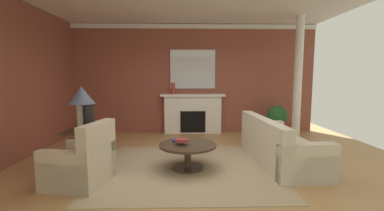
{
  "coord_description": "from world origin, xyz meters",
  "views": [
    {
      "loc": [
        -0.11,
        -4.31,
        1.61
      ],
      "look_at": [
        0.02,
        1.03,
        1.0
      ],
      "focal_mm": 23.63,
      "sensor_mm": 36.0,
      "label": 1
    }
  ],
  "objects_px": {
    "sofa": "(278,147)",
    "armchair_near_window": "(82,164)",
    "side_table": "(84,146)",
    "coffee_table": "(188,150)",
    "mantel_mirror": "(193,69)",
    "vase_on_side_table": "(89,118)",
    "potted_plant": "(277,118)",
    "fireplace": "(193,115)",
    "table_lamp": "(82,99)",
    "vase_mantel_left": "(173,89)"
  },
  "relations": [
    {
      "from": "sofa",
      "to": "coffee_table",
      "type": "bearing_deg",
      "value": -170.64
    },
    {
      "from": "sofa",
      "to": "potted_plant",
      "type": "bearing_deg",
      "value": 70.71
    },
    {
      "from": "sofa",
      "to": "vase_on_side_table",
      "type": "height_order",
      "value": "vase_on_side_table"
    },
    {
      "from": "table_lamp",
      "to": "vase_mantel_left",
      "type": "height_order",
      "value": "table_lamp"
    },
    {
      "from": "mantel_mirror",
      "to": "sofa",
      "type": "relative_size",
      "value": 0.59
    },
    {
      "from": "side_table",
      "to": "armchair_near_window",
      "type": "bearing_deg",
      "value": -71.5
    },
    {
      "from": "side_table",
      "to": "vase_on_side_table",
      "type": "bearing_deg",
      "value": -38.66
    },
    {
      "from": "armchair_near_window",
      "to": "potted_plant",
      "type": "xyz_separation_m",
      "value": [
        4.05,
        3.04,
        0.19
      ]
    },
    {
      "from": "mantel_mirror",
      "to": "side_table",
      "type": "height_order",
      "value": "mantel_mirror"
    },
    {
      "from": "sofa",
      "to": "armchair_near_window",
      "type": "distance_m",
      "value": 3.41
    },
    {
      "from": "side_table",
      "to": "table_lamp",
      "type": "relative_size",
      "value": 0.93
    },
    {
      "from": "side_table",
      "to": "vase_mantel_left",
      "type": "bearing_deg",
      "value": 62.21
    },
    {
      "from": "side_table",
      "to": "fireplace",
      "type": "bearing_deg",
      "value": 54.38
    },
    {
      "from": "fireplace",
      "to": "sofa",
      "type": "distance_m",
      "value": 2.97
    },
    {
      "from": "sofa",
      "to": "armchair_near_window",
      "type": "height_order",
      "value": "armchair_near_window"
    },
    {
      "from": "armchair_near_window",
      "to": "coffee_table",
      "type": "distance_m",
      "value": 1.71
    },
    {
      "from": "potted_plant",
      "to": "side_table",
      "type": "bearing_deg",
      "value": -150.73
    },
    {
      "from": "mantel_mirror",
      "to": "coffee_table",
      "type": "height_order",
      "value": "mantel_mirror"
    },
    {
      "from": "fireplace",
      "to": "vase_mantel_left",
      "type": "bearing_deg",
      "value": -174.89
    },
    {
      "from": "side_table",
      "to": "vase_on_side_table",
      "type": "distance_m",
      "value": 0.55
    },
    {
      "from": "coffee_table",
      "to": "potted_plant",
      "type": "xyz_separation_m",
      "value": [
        2.45,
        2.45,
        0.16
      ]
    },
    {
      "from": "sofa",
      "to": "vase_on_side_table",
      "type": "bearing_deg",
      "value": -174.1
    },
    {
      "from": "fireplace",
      "to": "mantel_mirror",
      "type": "height_order",
      "value": "mantel_mirror"
    },
    {
      "from": "fireplace",
      "to": "table_lamp",
      "type": "relative_size",
      "value": 2.4
    },
    {
      "from": "fireplace",
      "to": "potted_plant",
      "type": "distance_m",
      "value": 2.32
    },
    {
      "from": "coffee_table",
      "to": "side_table",
      "type": "xyz_separation_m",
      "value": [
        -1.82,
        0.05,
        0.06
      ]
    },
    {
      "from": "fireplace",
      "to": "table_lamp",
      "type": "xyz_separation_m",
      "value": [
        -1.98,
        -2.77,
        0.69
      ]
    },
    {
      "from": "fireplace",
      "to": "side_table",
      "type": "relative_size",
      "value": 2.57
    },
    {
      "from": "coffee_table",
      "to": "side_table",
      "type": "relative_size",
      "value": 1.43
    },
    {
      "from": "side_table",
      "to": "vase_mantel_left",
      "type": "relative_size",
      "value": 2.21
    },
    {
      "from": "sofa",
      "to": "side_table",
      "type": "xyz_separation_m",
      "value": [
        -3.51,
        -0.23,
        0.1
      ]
    },
    {
      "from": "sofa",
      "to": "armchair_near_window",
      "type": "bearing_deg",
      "value": -165.12
    },
    {
      "from": "fireplace",
      "to": "vase_mantel_left",
      "type": "height_order",
      "value": "vase_mantel_left"
    },
    {
      "from": "table_lamp",
      "to": "vase_mantel_left",
      "type": "distance_m",
      "value": 3.07
    },
    {
      "from": "table_lamp",
      "to": "potted_plant",
      "type": "xyz_separation_m",
      "value": [
        4.27,
        2.39,
        -0.73
      ]
    },
    {
      "from": "coffee_table",
      "to": "side_table",
      "type": "distance_m",
      "value": 1.82
    },
    {
      "from": "sofa",
      "to": "table_lamp",
      "type": "height_order",
      "value": "table_lamp"
    },
    {
      "from": "side_table",
      "to": "coffee_table",
      "type": "bearing_deg",
      "value": -1.65
    },
    {
      "from": "fireplace",
      "to": "armchair_near_window",
      "type": "height_order",
      "value": "fireplace"
    },
    {
      "from": "side_table",
      "to": "potted_plant",
      "type": "height_order",
      "value": "potted_plant"
    },
    {
      "from": "vase_mantel_left",
      "to": "potted_plant",
      "type": "xyz_separation_m",
      "value": [
        2.84,
        -0.32,
        -0.79
      ]
    },
    {
      "from": "mantel_mirror",
      "to": "vase_on_side_table",
      "type": "bearing_deg",
      "value": -121.35
    },
    {
      "from": "vase_on_side_table",
      "to": "potted_plant",
      "type": "height_order",
      "value": "vase_on_side_table"
    },
    {
      "from": "sofa",
      "to": "vase_mantel_left",
      "type": "xyz_separation_m",
      "value": [
        -2.08,
        2.49,
        0.98
      ]
    },
    {
      "from": "sofa",
      "to": "side_table",
      "type": "distance_m",
      "value": 3.52
    },
    {
      "from": "armchair_near_window",
      "to": "table_lamp",
      "type": "xyz_separation_m",
      "value": [
        -0.22,
        0.65,
        0.92
      ]
    },
    {
      "from": "sofa",
      "to": "fireplace",
      "type": "bearing_deg",
      "value": 121.06
    },
    {
      "from": "armchair_near_window",
      "to": "side_table",
      "type": "xyz_separation_m",
      "value": [
        -0.22,
        0.65,
        0.09
      ]
    },
    {
      "from": "fireplace",
      "to": "armchair_near_window",
      "type": "distance_m",
      "value": 3.85
    },
    {
      "from": "fireplace",
      "to": "table_lamp",
      "type": "height_order",
      "value": "table_lamp"
    }
  ]
}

